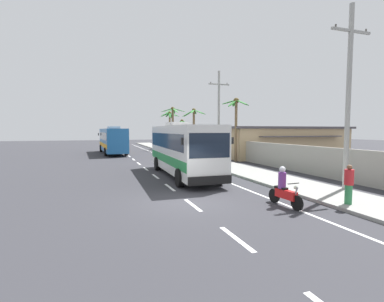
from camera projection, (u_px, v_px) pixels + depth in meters
name	position (u px, v px, depth m)	size (l,w,h in m)	color
ground_plane	(188.00, 201.00, 12.44)	(160.00, 160.00, 0.00)	#303035
sidewalk_kerb	(227.00, 166.00, 24.07)	(3.20, 90.00, 0.14)	gray
lane_markings	(162.00, 162.00, 27.27)	(3.87, 71.68, 0.01)	white
boundary_wall	(243.00, 151.00, 29.01)	(0.24, 60.00, 2.03)	#9E998E
coach_bus_foreground	(182.00, 148.00, 19.28)	(3.00, 10.64, 3.72)	silver
coach_bus_far_lane	(113.00, 140.00, 37.24)	(3.36, 11.47, 3.60)	#2366A8
motorcycle_beside_bus	(171.00, 154.00, 29.03)	(0.56, 1.96, 1.59)	black
motorcycle_trailing	(284.00, 190.00, 11.64)	(0.56, 1.96, 1.65)	black
pedestrian_near_kerb	(213.00, 152.00, 28.30)	(0.36, 0.36, 1.61)	black
pedestrian_midwalk	(186.00, 147.00, 33.95)	(0.36, 0.36, 1.80)	gold
pedestrian_far_walk	(349.00, 184.00, 11.41)	(0.36, 0.36, 1.62)	#2D7A47
utility_pole_nearest	(348.00, 95.00, 14.16)	(2.47, 0.24, 9.40)	#9E9E99
utility_pole_mid	(219.00, 114.00, 29.61)	(2.32, 0.24, 9.32)	#9E9E99
palm_nearest	(236.00, 116.00, 27.69)	(2.70, 2.82, 6.32)	brown
palm_second	(194.00, 121.00, 41.67)	(3.91, 3.77, 6.37)	brown
palm_third	(170.00, 122.00, 47.12)	(3.40, 3.28, 6.26)	brown
palm_fourth	(182.00, 127.00, 48.98)	(2.71, 2.75, 5.02)	brown
palm_farthest	(173.00, 121.00, 43.88)	(3.74, 3.88, 6.76)	brown
roadside_building	(278.00, 141.00, 33.92)	(15.51, 8.65, 3.54)	tan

